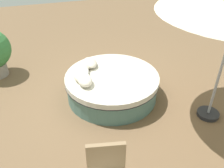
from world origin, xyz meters
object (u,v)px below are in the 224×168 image
throw_pillow_0 (90,63)px  throw_pillow_3 (81,76)px  throw_pillow_2 (81,71)px  throw_pillow_4 (85,80)px  round_bed (112,86)px  throw_pillow_1 (83,66)px

throw_pillow_0 → throw_pillow_3: size_ratio=1.03×
throw_pillow_0 → throw_pillow_2: bearing=138.9°
throw_pillow_3 → throw_pillow_4: bearing=-165.7°
round_bed → throw_pillow_2: (0.25, 0.62, 0.34)m
throw_pillow_1 → throw_pillow_2: (-0.20, 0.08, -0.00)m
throw_pillow_1 → throw_pillow_4: size_ratio=0.97×
throw_pillow_0 → throw_pillow_4: 0.75m
round_bed → throw_pillow_0: (0.55, 0.36, 0.35)m
throw_pillow_2 → throw_pillow_3: bearing=166.4°
round_bed → throw_pillow_1: (0.45, 0.54, 0.34)m
throw_pillow_3 → throw_pillow_4: (-0.20, -0.05, 0.02)m
throw_pillow_0 → round_bed: bearing=-147.2°
throw_pillow_1 → throw_pillow_3: 0.42m
throw_pillow_1 → throw_pillow_3: size_ratio=0.95×
round_bed → throw_pillow_4: (-0.15, 0.62, 0.37)m
throw_pillow_4 → throw_pillow_2: bearing=0.3°
throw_pillow_0 → throw_pillow_1: throw_pillow_0 is taller
throw_pillow_0 → throw_pillow_2: 0.41m
throw_pillow_1 → throw_pillow_4: throw_pillow_4 is taller
round_bed → throw_pillow_3: throw_pillow_3 is taller
throw_pillow_3 → throw_pillow_1: bearing=-18.4°
round_bed → throw_pillow_1: throw_pillow_1 is taller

